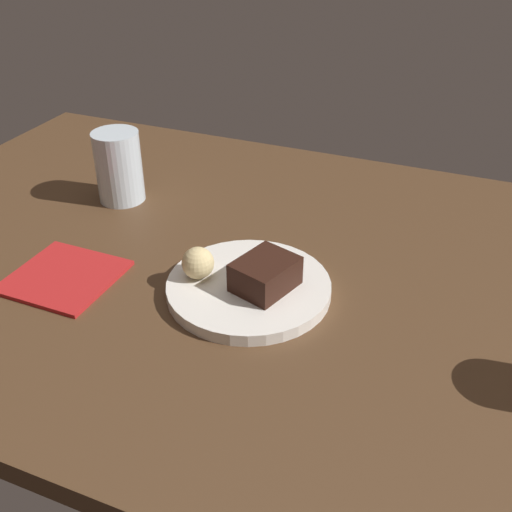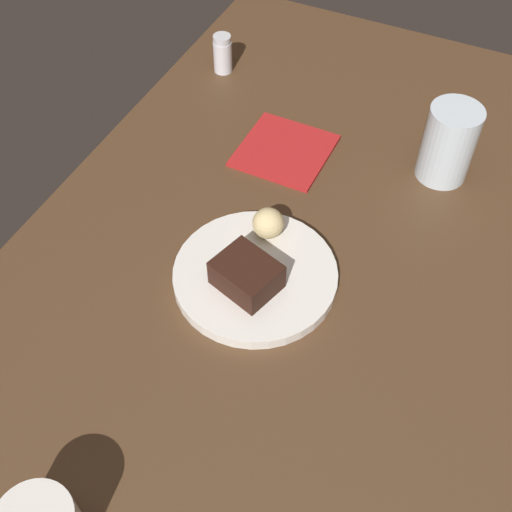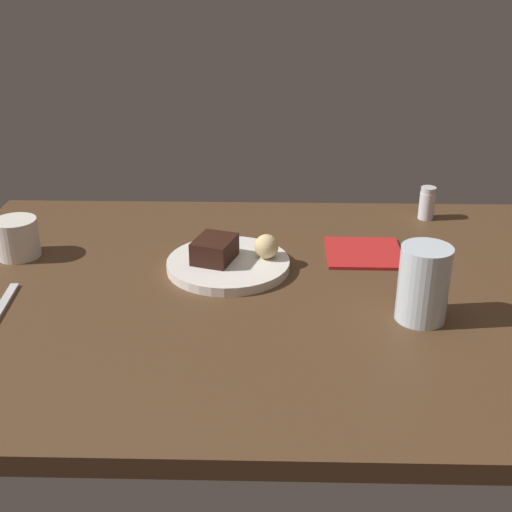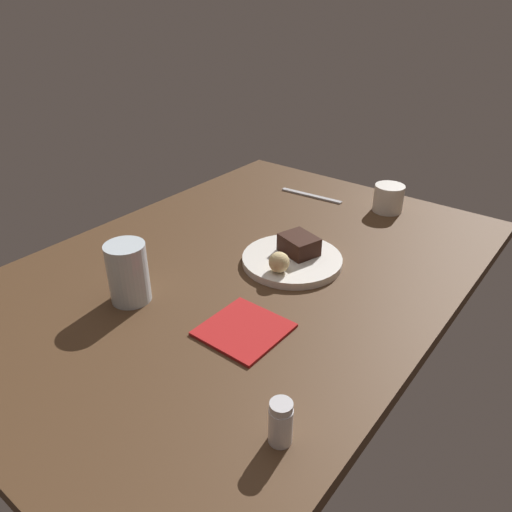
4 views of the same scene
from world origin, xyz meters
The scene contains 8 objects.
dining_table centered at (0.00, 0.00, 1.50)cm, with size 120.00×84.00×3.00cm, color #4C331E.
dessert_plate centered at (-7.64, 7.47, 3.84)cm, with size 22.03×22.03×1.67cm, color white.
chocolate_cake_slice centered at (-10.04, 7.56, 6.71)cm, with size 7.89×6.43×4.09cm, color black.
bread_roll centered at (-0.84, 8.73, 6.86)cm, with size 4.38×4.38×4.38cm, color #DBC184.
salt_shaker centered at (32.85, 33.06, 6.43)cm, with size 3.32×3.32×6.95cm.
water_glass centered at (23.21, -9.54, 9.04)cm, with size 7.79×7.79×12.07cm, color silver.
coffee_cup centered at (-47.03, 11.88, 6.64)cm, with size 7.91×7.91×7.27cm, color silver.
folded_napkin centered at (17.42, 14.18, 3.30)cm, with size 14.03×13.77×0.60cm, color #B21E1E.
Camera 3 is at (0.12, -100.39, 55.32)cm, focal length 46.88 mm.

